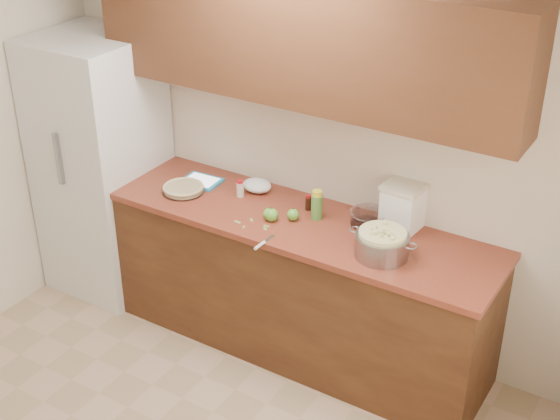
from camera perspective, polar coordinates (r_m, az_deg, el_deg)
The scene contains 22 objects.
room_shell at distance 3.45m, azimuth -12.44°, elevation -5.05°, with size 3.60×3.60×3.60m.
counter_run at distance 4.88m, azimuth 0.40°, elevation -5.13°, with size 2.64×0.68×0.92m.
upper_cabinets at distance 4.37m, azimuth 1.55°, elevation 12.33°, with size 2.60×0.34×0.70m, color #4F2B18.
fridge at distance 5.44m, azimuth -12.88°, elevation 3.14°, with size 0.70×0.70×1.80m, color silver.
pie at distance 4.95m, azimuth -7.09°, elevation 1.56°, with size 0.27×0.27×0.04m.
colander at distance 4.26m, azimuth 7.47°, elevation -2.48°, with size 0.40×0.30×0.15m.
flour_canister at distance 4.52m, azimuth 9.01°, elevation 0.34°, with size 0.24×0.24×0.28m.
tablet at distance 5.06m, azimuth -5.79°, elevation 2.12°, with size 0.26×0.20×0.02m.
paring_knife at distance 4.34m, azimuth -1.40°, elevation -2.54°, with size 0.03×0.19×0.02m.
lemon_bottle at distance 4.58m, azimuth 2.71°, elevation 0.36°, with size 0.07×0.07×0.18m.
cinnamon_shaker at distance 4.85m, azimuth -2.93°, elevation 1.58°, with size 0.05×0.05×0.11m.
vanilla_bottle at distance 4.69m, azimuth 2.08°, elevation 0.54°, with size 0.04×0.04×0.10m.
mixing_bowl at distance 4.56m, azimuth 6.53°, elevation -0.53°, with size 0.23×0.23×0.09m.
paper_towel at distance 4.91m, azimuth -1.69°, elevation 1.81°, with size 0.19×0.15×0.08m, color white.
apple_left at distance 4.57m, azimuth -0.61°, elevation -0.36°, with size 0.08×0.08×0.09m.
apple_center at distance 4.58m, azimuth 0.96°, elevation -0.34°, with size 0.07×0.07×0.08m.
apple_front at distance 4.58m, azimuth -0.76°, elevation -0.30°, with size 0.08×0.08×0.09m.
peel_a at distance 4.60m, azimuth -2.10°, elevation -0.73°, with size 0.04×0.01×0.00m, color #86B055.
peel_b at distance 4.58m, azimuth -3.13°, elevation -0.88°, with size 0.04×0.02×0.00m, color #86B055.
peel_c at distance 4.53m, azimuth -2.67°, elevation -1.25°, with size 0.03×0.01×0.00m, color #86B055.
peel_d at distance 4.53m, azimuth -1.01°, elevation -1.18°, with size 0.04×0.01×0.00m, color #86B055.
peel_e at distance 4.51m, azimuth -1.09°, elevation -1.39°, with size 0.04×0.01×0.00m, color #86B055.
Camera 1 is at (2.10, -1.99, 3.18)m, focal length 50.00 mm.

